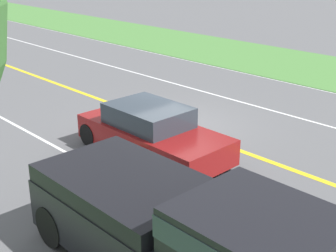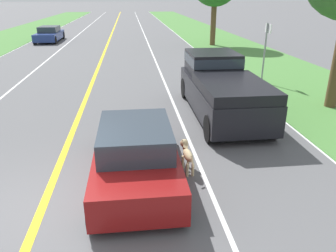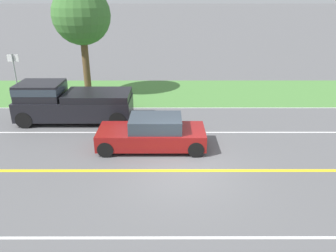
{
  "view_description": "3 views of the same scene",
  "coord_description": "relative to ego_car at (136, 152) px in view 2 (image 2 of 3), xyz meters",
  "views": [
    {
      "loc": [
        9.51,
        9.64,
        5.14
      ],
      "look_at": [
        2.1,
        1.89,
        1.09
      ],
      "focal_mm": 50.0,
      "sensor_mm": 36.0,
      "label": 1
    },
    {
      "loc": [
        1.89,
        -5.64,
        3.98
      ],
      "look_at": [
        2.73,
        1.71,
        1.0
      ],
      "focal_mm": 35.0,
      "sensor_mm": 36.0,
      "label": 2
    },
    {
      "loc": [
        -10.33,
        0.48,
        5.96
      ],
      "look_at": [
        2.15,
        0.47,
        0.87
      ],
      "focal_mm": 35.0,
      "sensor_mm": 36.0,
      "label": 3
    }
  ],
  "objects": [
    {
      "name": "oncoming_car",
      "position": [
        -7.24,
        24.95,
        -0.01
      ],
      "size": [
        1.89,
        4.77,
        1.31
      ],
      "rotation": [
        0.0,
        0.0,
        3.14
      ],
      "color": "navy",
      "rests_on": "ground"
    },
    {
      "name": "ego_car",
      "position": [
        0.0,
        0.0,
        0.0
      ],
      "size": [
        1.84,
        4.34,
        1.36
      ],
      "color": "maroon",
      "rests_on": "ground"
    },
    {
      "name": "lane_dash_same_dir",
      "position": [
        1.58,
        -1.1,
        -0.63
      ],
      "size": [
        0.1,
        160.0,
        0.01
      ],
      "primitive_type": "cube",
      "color": "white",
      "rests_on": "ground"
    },
    {
      "name": "pickup_truck",
      "position": [
        3.1,
        4.21,
        0.35
      ],
      "size": [
        2.11,
        5.53,
        1.95
      ],
      "color": "black",
      "rests_on": "ground"
    },
    {
      "name": "centre_divider_line",
      "position": [
        -1.92,
        -1.1,
        -0.63
      ],
      "size": [
        0.18,
        160.0,
        0.01
      ],
      "primitive_type": "cube",
      "color": "yellow",
      "rests_on": "ground"
    },
    {
      "name": "street_sign",
      "position": [
        6.25,
        8.12,
        1.11
      ],
      "size": [
        0.11,
        0.64,
        2.8
      ],
      "color": "gray",
      "rests_on": "ground"
    },
    {
      "name": "ground_plane",
      "position": [
        -1.92,
        -1.1,
        -0.63
      ],
      "size": [
        400.0,
        400.0,
        0.0
      ],
      "primitive_type": "plane",
      "color": "#5B5B5E"
    },
    {
      "name": "dog",
      "position": [
        1.22,
        0.17,
        -0.19
      ],
      "size": [
        0.27,
        1.05,
        0.72
      ],
      "rotation": [
        0.0,
        0.0,
        0.09
      ],
      "color": "#D1B784",
      "rests_on": "ground"
    }
  ]
}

